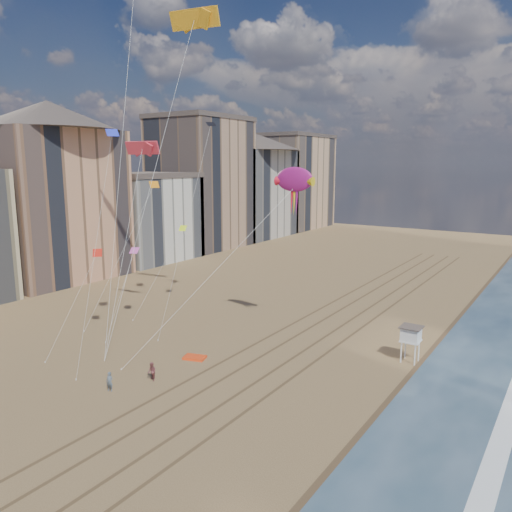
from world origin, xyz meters
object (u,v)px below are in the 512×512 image
at_px(show_kite, 294,180).
at_px(kite_flyer_b, 152,372).
at_px(kite_flyer_a, 110,382).
at_px(lifeguard_stand, 411,335).
at_px(grounded_kite, 195,357).

xyz_separation_m(show_kite, kite_flyer_b, (-5.00, -16.07, -16.24)).
xyz_separation_m(kite_flyer_a, kite_flyer_b, (1.52, 3.36, 0.02)).
distance_m(lifeguard_stand, kite_flyer_a, 27.75).
height_order(grounded_kite, kite_flyer_b, kite_flyer_b).
distance_m(lifeguard_stand, show_kite, 19.09).
bearing_deg(lifeguard_stand, show_kite, -177.20).
bearing_deg(lifeguard_stand, grounded_kite, -148.69).
distance_m(grounded_kite, show_kite, 20.44).
relative_size(lifeguard_stand, kite_flyer_a, 2.14).
xyz_separation_m(grounded_kite, kite_flyer_a, (-1.36, -9.27, 0.71)).
bearing_deg(kite_flyer_b, show_kite, 95.10).
relative_size(show_kite, kite_flyer_a, 14.80).
relative_size(grounded_kite, show_kite, 0.09).
bearing_deg(grounded_kite, kite_flyer_b, -104.95).
bearing_deg(kite_flyer_a, grounded_kite, 64.35).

